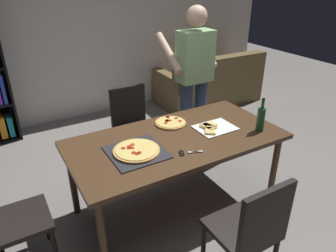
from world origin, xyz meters
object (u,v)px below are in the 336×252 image
at_px(couch, 210,86).
at_px(kitchen_scissors, 186,153).
at_px(wine_bottle, 261,119).
at_px(chair_far_side, 132,121).
at_px(second_pizza_plain, 170,123).
at_px(dining_table, 177,144).
at_px(chair_left_end, 4,216).
at_px(person_serving_pizza, 194,76).
at_px(pepperoni_pizza_on_tray, 136,151).
at_px(chair_near_camera, 251,228).

height_order(couch, kitchen_scissors, couch).
bearing_deg(wine_bottle, chair_far_side, 120.50).
bearing_deg(second_pizza_plain, couch, 43.65).
height_order(chair_far_side, wine_bottle, wine_bottle).
relative_size(couch, wine_bottle, 5.41).
height_order(dining_table, couch, couch).
distance_m(chair_far_side, chair_left_end, 1.71).
relative_size(chair_far_side, chair_left_end, 1.00).
bearing_deg(chair_left_end, dining_table, 0.00).
xyz_separation_m(dining_table, kitchen_scissors, (-0.07, -0.26, 0.07)).
relative_size(wine_bottle, second_pizza_plain, 1.08).
relative_size(person_serving_pizza, wine_bottle, 5.54).
bearing_deg(couch, wine_bottle, -117.68).
xyz_separation_m(wine_bottle, second_pizza_plain, (-0.63, 0.53, -0.11)).
xyz_separation_m(dining_table, person_serving_pizza, (0.67, 0.74, 0.32)).
relative_size(chair_left_end, second_pizza_plain, 3.08).
bearing_deg(second_pizza_plain, chair_far_side, 97.73).
xyz_separation_m(dining_table, pepperoni_pizza_on_tray, (-0.41, -0.05, 0.08)).
bearing_deg(chair_left_end, kitchen_scissors, -10.87).
xyz_separation_m(chair_near_camera, wine_bottle, (0.72, 0.69, 0.36)).
bearing_deg(chair_far_side, couch, 28.47).
bearing_deg(second_pizza_plain, person_serving_pizza, 39.14).
distance_m(chair_far_side, person_serving_pizza, 0.86).
distance_m(chair_far_side, kitchen_scissors, 1.24).
bearing_deg(couch, dining_table, -133.71).
height_order(person_serving_pizza, second_pizza_plain, person_serving_pizza).
distance_m(chair_far_side, couch, 2.17).
height_order(wine_bottle, second_pizza_plain, wine_bottle).
distance_m(dining_table, chair_left_end, 1.43).
bearing_deg(chair_left_end, second_pizza_plain, 9.90).
bearing_deg(wine_bottle, chair_left_end, 172.98).
relative_size(chair_near_camera, person_serving_pizza, 0.51).
bearing_deg(second_pizza_plain, chair_near_camera, -94.40).
xyz_separation_m(chair_far_side, wine_bottle, (0.72, -1.22, 0.36)).
xyz_separation_m(dining_table, chair_near_camera, (-0.00, -0.96, -0.17)).
height_order(dining_table, chair_far_side, chair_far_side).
xyz_separation_m(chair_near_camera, chair_left_end, (-1.42, 0.96, 0.00)).
bearing_deg(wine_bottle, pepperoni_pizza_on_tray, 169.38).
bearing_deg(chair_near_camera, wine_bottle, 43.94).
xyz_separation_m(kitchen_scissors, second_pizza_plain, (0.16, 0.52, 0.01)).
xyz_separation_m(dining_table, chair_far_side, (0.00, 0.96, -0.17)).
relative_size(chair_left_end, pepperoni_pizza_on_tray, 2.06).
bearing_deg(chair_far_side, second_pizza_plain, -82.27).
xyz_separation_m(chair_left_end, wine_bottle, (2.14, -0.26, 0.36)).
relative_size(chair_near_camera, kitchen_scissors, 4.55).
bearing_deg(couch, chair_near_camera, -122.84).
bearing_deg(pepperoni_pizza_on_tray, person_serving_pizza, 36.05).
bearing_deg(person_serving_pizza, kitchen_scissors, -126.72).
xyz_separation_m(pepperoni_pizza_on_tray, second_pizza_plain, (0.50, 0.32, -0.00)).
height_order(dining_table, chair_near_camera, chair_near_camera).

